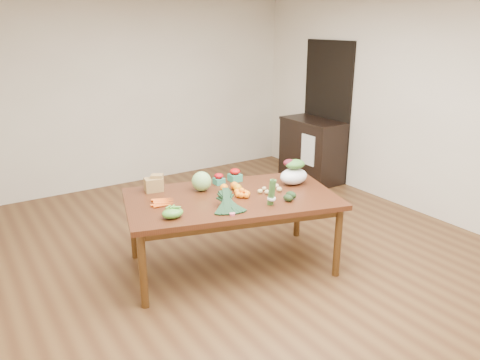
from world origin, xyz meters
TOP-DOWN VIEW (x-y plane):
  - floor at (0.00, 0.00)m, footprint 6.00×6.00m
  - room_walls at (0.00, 0.00)m, footprint 5.02×6.02m
  - dining_table at (-0.30, -0.09)m, footprint 2.22×1.61m
  - doorway_dark at (2.48, 1.60)m, footprint 0.02×1.00m
  - cabinet at (2.22, 1.60)m, footprint 0.52×1.02m
  - dish_towel at (1.96, 1.40)m, footprint 0.02×0.28m
  - paper_bag at (-0.87, 0.45)m, footprint 0.27×0.25m
  - cabbage at (-0.46, 0.21)m, footprint 0.19×0.19m
  - strawberry_basket_a at (-0.22, 0.29)m, footprint 0.12×0.12m
  - strawberry_basket_b at (-0.03, 0.28)m, footprint 0.14×0.14m
  - orange_a at (-0.29, 0.06)m, footprint 0.08×0.08m
  - orange_b at (-0.17, 0.06)m, footprint 0.08×0.08m
  - orange_c at (-0.18, -0.02)m, footprint 0.08×0.08m
  - mandarin_cluster at (-0.22, -0.15)m, footprint 0.22×0.22m
  - carrots at (-0.93, 0.10)m, footprint 0.27×0.27m
  - snap_pea_bag at (-1.00, -0.26)m, footprint 0.19×0.14m
  - kale_bunch at (-0.51, -0.39)m, footprint 0.42×0.47m
  - asparagus_bundle at (-0.12, -0.48)m, footprint 0.11×0.13m
  - potato_a at (-0.02, -0.18)m, footprint 0.05×0.05m
  - potato_b at (0.02, -0.23)m, footprint 0.05×0.05m
  - potato_c at (0.20, -0.14)m, footprint 0.06×0.05m
  - potato_d at (0.06, -0.13)m, footprint 0.05×0.04m
  - potato_e at (0.16, -0.24)m, footprint 0.06×0.05m
  - avocado_a at (0.07, -0.49)m, footprint 0.09×0.12m
  - avocado_b at (0.14, -0.45)m, footprint 0.10×0.13m
  - salad_bag at (0.43, -0.13)m, footprint 0.35×0.30m

SIDE VIEW (x-z plane):
  - floor at x=0.00m, z-range 0.00..0.00m
  - dining_table at x=-0.30m, z-range 0.00..0.75m
  - cabinet at x=2.22m, z-range 0.00..0.94m
  - dish_towel at x=1.96m, z-range 0.33..0.78m
  - carrots at x=-0.93m, z-range 0.75..0.78m
  - potato_d at x=0.06m, z-range 0.75..0.79m
  - potato_b at x=0.02m, z-range 0.75..0.79m
  - potato_a at x=-0.02m, z-range 0.75..0.80m
  - potato_c at x=0.20m, z-range 0.75..0.80m
  - potato_e at x=0.16m, z-range 0.75..0.80m
  - avocado_a at x=0.07m, z-range 0.75..0.82m
  - avocado_b at x=0.14m, z-range 0.75..0.82m
  - orange_a at x=-0.29m, z-range 0.75..0.83m
  - orange_b at x=-0.17m, z-range 0.75..0.83m
  - orange_c at x=-0.18m, z-range 0.75..0.83m
  - snap_pea_bag at x=-1.00m, z-range 0.75..0.84m
  - strawberry_basket_a at x=-0.22m, z-range 0.75..0.84m
  - mandarin_cluster at x=-0.22m, z-range 0.75..0.84m
  - strawberry_basket_b at x=-0.03m, z-range 0.75..0.86m
  - kale_bunch at x=-0.51m, z-range 0.75..0.91m
  - paper_bag at x=-0.87m, z-range 0.75..0.91m
  - cabbage at x=-0.46m, z-range 0.75..0.94m
  - salad_bag at x=0.43m, z-range 0.75..0.98m
  - asparagus_bundle at x=-0.12m, z-range 0.75..1.00m
  - doorway_dark at x=2.48m, z-range 0.00..2.10m
  - room_walls at x=0.00m, z-range 0.00..2.70m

